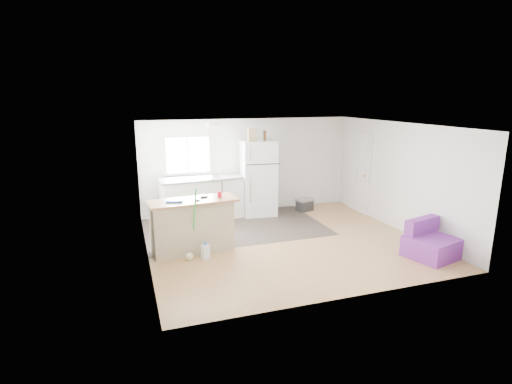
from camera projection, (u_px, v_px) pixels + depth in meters
room at (286, 186)px, 8.03m from camera, size 5.51×5.01×2.41m
vinyl_zone at (235, 227)px, 9.23m from camera, size 4.05×2.50×0.00m
window at (188, 155)px, 9.75m from camera, size 1.18×0.06×0.98m
interior_door at (359, 173)px, 10.34m from camera, size 0.11×0.92×2.10m
ceiling_fixture at (213, 125)px, 8.49m from camera, size 0.30×0.30×0.07m
kitchen_cabinets at (208, 197)px, 9.80m from camera, size 2.38×0.92×1.34m
peninsula at (192, 225)px, 7.69m from camera, size 1.73×0.78×1.03m
refrigerator at (258, 178)px, 10.06m from camera, size 0.90×0.86×1.88m
cooler at (305, 205)px, 10.51m from camera, size 0.49×0.40×0.32m
purple_seat at (430, 244)px, 7.49m from camera, size 1.00×0.98×0.68m
cleaner_jug at (205, 251)px, 7.42m from camera, size 0.17×0.15×0.32m
mop at (191, 248)px, 7.35m from camera, size 0.25×0.38×1.37m
red_cup at (220, 194)px, 7.74m from camera, size 0.10×0.10×0.12m
blue_tray at (175, 201)px, 7.45m from camera, size 0.35×0.29×0.04m
tool_a at (204, 197)px, 7.74m from camera, size 0.15×0.09×0.03m
tool_b at (197, 200)px, 7.50m from camera, size 0.10×0.04×0.03m
cardboard_box at (252, 135)px, 9.68m from camera, size 0.21×0.11×0.30m
bottle_left at (265, 136)px, 9.75m from camera, size 0.08×0.08×0.25m
bottle_right at (265, 136)px, 9.83m from camera, size 0.08×0.08×0.25m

